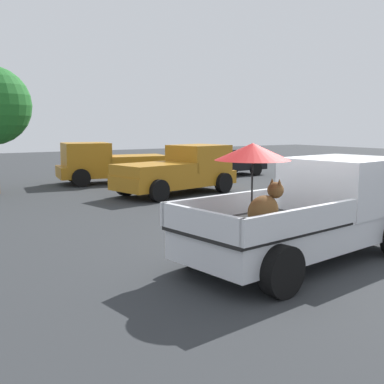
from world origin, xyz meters
name	(u,v)px	position (x,y,z in m)	size (l,w,h in m)	color
ground_plane	(300,261)	(0.00, 0.00, 0.00)	(80.00, 80.00, 0.00)	#2D3033
pickup_truck_main	(315,208)	(0.42, 0.05, 0.97)	(5.25, 2.77, 2.26)	black
pickup_truck_red	(108,163)	(1.80, 13.46, 0.87)	(5.03, 2.77, 1.80)	black
pickup_truck_far	(180,171)	(2.74, 8.88, 0.87)	(5.05, 2.87, 1.80)	black
parked_sedan_near	(224,161)	(7.99, 13.18, 0.74)	(4.36, 2.10, 1.33)	black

